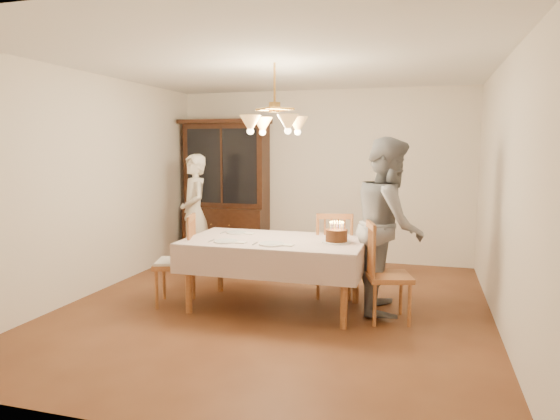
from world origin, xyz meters
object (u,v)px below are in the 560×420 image
(birthday_cake, at_px, (336,236))
(elderly_woman, at_px, (195,213))
(china_hutch, at_px, (226,192))
(chair_far_side, at_px, (334,259))
(dining_table, at_px, (275,246))

(birthday_cake, bearing_deg, elderly_woman, 150.13)
(china_hutch, bearing_deg, birthday_cake, -46.36)
(chair_far_side, distance_m, birthday_cake, 0.73)
(chair_far_side, xyz_separation_m, elderly_woman, (-2.10, 0.68, 0.38))
(birthday_cake, bearing_deg, china_hutch, 133.64)
(elderly_woman, bearing_deg, birthday_cake, 20.52)
(china_hutch, xyz_separation_m, chair_far_side, (2.02, -1.65, -0.60))
(elderly_woman, bearing_deg, chair_far_side, 32.50)
(dining_table, height_order, chair_far_side, chair_far_side)
(dining_table, relative_size, chair_far_side, 1.90)
(dining_table, xyz_separation_m, elderly_woman, (-1.57, 1.28, 0.14))
(china_hutch, height_order, birthday_cake, china_hutch)
(dining_table, relative_size, birthday_cake, 6.33)
(dining_table, xyz_separation_m, chair_far_side, (0.53, 0.60, -0.24))
(chair_far_side, bearing_deg, elderly_woman, 162.11)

